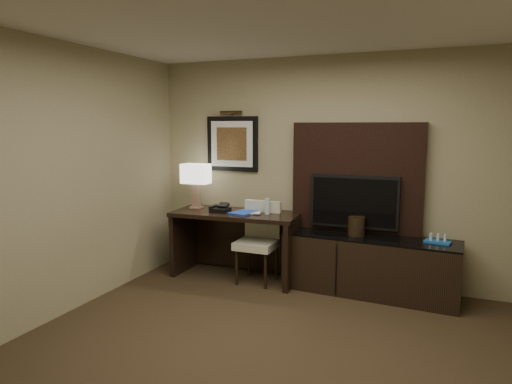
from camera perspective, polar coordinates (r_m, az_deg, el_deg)
The scene contains 16 objects.
wall_back at distance 5.52m, azimuth 9.50°, elevation 2.64°, with size 4.50×0.01×2.70m, color #958C65.
wall_left at distance 4.51m, azimuth -27.98°, elevation 0.52°, with size 0.01×5.00×2.70m, color #958C65.
desk at distance 5.71m, azimuth -2.49°, elevation -6.62°, with size 1.55×0.66×0.83m, color black.
credenza at distance 5.34m, azimuth 13.95°, elevation -8.89°, with size 1.91×0.53×0.66m, color black.
tv_wall_panel at distance 5.41m, azimuth 12.44°, elevation 1.59°, with size 1.50×0.12×1.30m, color black.
tv at distance 5.35m, azimuth 12.18°, elevation -1.18°, with size 1.00×0.08×0.60m, color black.
artwork at distance 5.90m, azimuth -2.96°, elevation 6.02°, with size 0.70×0.04×0.70m, color black.
picture_light at distance 5.86m, azimuth -3.15°, elevation 9.92°, with size 0.04×0.04×0.30m, color #3F2914.
desk_chair at distance 5.51m, azimuth 0.10°, elevation -6.45°, with size 0.46×0.53×0.96m, color beige, non-canonical shape.
table_lamp at distance 5.89m, azimuth -7.51°, elevation 0.78°, with size 0.36×0.20×0.58m, color #A27C65, non-canonical shape.
desk_phone at distance 5.63m, azimuth -4.49°, elevation -1.94°, with size 0.22×0.20×0.11m, color black, non-canonical shape.
blue_folder at distance 5.52m, azimuth -1.46°, elevation -2.58°, with size 0.25×0.34×0.02m, color #1A3FAA.
book at distance 5.50m, azimuth -1.19°, elevation -1.52°, with size 0.17×0.02×0.23m, color #C5AE9A.
water_bottle at distance 5.47m, azimuth 1.43°, elevation -1.77°, with size 0.06×0.06×0.19m, color silver.
ice_bucket at distance 5.26m, azimuth 12.44°, elevation -4.19°, with size 0.19×0.19×0.21m, color black.
minibar_tray at distance 5.20m, azimuth 21.79°, elevation -5.41°, with size 0.26×0.16×0.09m, color #1A5DAD, non-canonical shape.
Camera 1 is at (1.19, -2.86, 1.89)m, focal length 32.00 mm.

